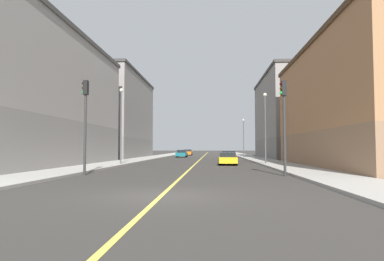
% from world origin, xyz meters
% --- Properties ---
extents(ground_plane, '(400.00, 400.00, 0.00)m').
position_xyz_m(ground_plane, '(0.00, 0.00, 0.00)').
color(ground_plane, '#33302D').
rests_on(ground_plane, ground).
extents(sidewalk_left, '(3.59, 168.00, 0.15)m').
position_xyz_m(sidewalk_left, '(8.32, 49.00, 0.07)').
color(sidewalk_left, '#9E9B93').
rests_on(sidewalk_left, ground).
extents(sidewalk_right, '(3.59, 168.00, 0.15)m').
position_xyz_m(sidewalk_right, '(-8.32, 49.00, 0.07)').
color(sidewalk_right, '#9E9B93').
rests_on(sidewalk_right, ground).
extents(lane_center_stripe, '(0.16, 154.00, 0.01)m').
position_xyz_m(lane_center_stripe, '(0.00, 49.00, 0.01)').
color(lane_center_stripe, '#E5D14C').
rests_on(lane_center_stripe, ground).
extents(building_left_near, '(11.01, 24.54, 10.77)m').
position_xyz_m(building_left_near, '(15.47, 18.04, 5.39)').
color(building_left_near, '#8F6B4F').
rests_on(building_left_near, ground).
extents(building_left_mid, '(11.01, 22.21, 13.41)m').
position_xyz_m(building_left_mid, '(15.47, 44.00, 6.71)').
color(building_left_mid, slate).
rests_on(building_left_mid, ground).
extents(building_right_corner, '(11.01, 25.42, 12.26)m').
position_xyz_m(building_right_corner, '(-15.47, 17.79, 6.14)').
color(building_right_corner, gray).
rests_on(building_right_corner, ground).
extents(building_right_midblock, '(11.01, 22.48, 13.83)m').
position_xyz_m(building_right_midblock, '(-15.47, 44.15, 6.92)').
color(building_right_midblock, slate).
rests_on(building_right_midblock, ground).
extents(traffic_light_left_near, '(0.40, 0.32, 5.74)m').
position_xyz_m(traffic_light_left_near, '(6.10, 8.72, 3.73)').
color(traffic_light_left_near, '#2D2D2D').
rests_on(traffic_light_left_near, ground).
extents(traffic_light_right_near, '(0.40, 0.32, 5.91)m').
position_xyz_m(traffic_light_right_near, '(-6.14, 8.72, 3.83)').
color(traffic_light_right_near, '#2D2D2D').
rests_on(traffic_light_right_near, ground).
extents(street_lamp_left_near, '(0.36, 0.36, 7.09)m').
position_xyz_m(street_lamp_left_near, '(7.12, 22.63, 4.45)').
color(street_lamp_left_near, '#4C4C51').
rests_on(street_lamp_left_near, ground).
extents(street_lamp_right_near, '(0.36, 0.36, 7.36)m').
position_xyz_m(street_lamp_right_near, '(-7.12, 20.66, 4.59)').
color(street_lamp_right_near, '#4C4C51').
rests_on(street_lamp_right_near, ground).
extents(street_lamp_left_far, '(0.36, 0.36, 6.46)m').
position_xyz_m(street_lamp_left_far, '(7.12, 46.73, 4.11)').
color(street_lamp_left_far, '#4C4C51').
rests_on(street_lamp_left_far, ground).
extents(car_maroon, '(2.05, 4.25, 1.31)m').
position_xyz_m(car_maroon, '(3.67, 30.25, 0.64)').
color(car_maroon, maroon).
rests_on(car_maroon, ground).
extents(car_yellow, '(1.85, 4.32, 1.23)m').
position_xyz_m(car_yellow, '(3.30, 22.02, 0.61)').
color(car_yellow, gold).
rests_on(car_yellow, ground).
extents(car_orange, '(1.84, 4.59, 1.32)m').
position_xyz_m(car_orange, '(-3.77, 65.15, 0.65)').
color(car_orange, orange).
rests_on(car_orange, ground).
extents(car_teal, '(1.89, 4.09, 1.32)m').
position_xyz_m(car_teal, '(-3.69, 48.57, 0.64)').
color(car_teal, '#196670').
rests_on(car_teal, ground).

